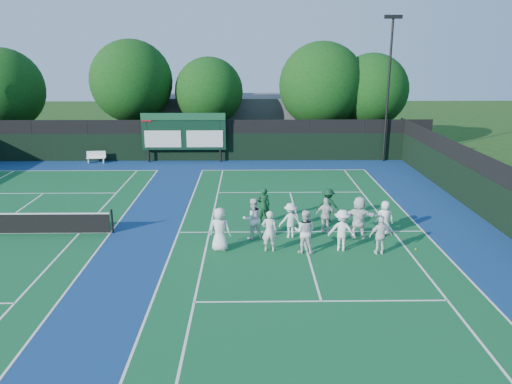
{
  "coord_description": "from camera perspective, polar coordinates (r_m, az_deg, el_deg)",
  "views": [
    {
      "loc": [
        -2.32,
        -19.92,
        7.86
      ],
      "look_at": [
        -2.0,
        3.0,
        1.3
      ],
      "focal_mm": 35.0,
      "sensor_mm": 36.0,
      "label": 1
    }
  ],
  "objects": [
    {
      "name": "tree_e",
      "position": [
        40.8,
        13.25,
        11.06
      ],
      "size": [
        5.68,
        5.68,
        7.65
      ],
      "color": "#311F0D",
      "rests_on": "ground"
    },
    {
      "name": "tennis_ball_5",
      "position": [
        21.46,
        17.79,
        -6.22
      ],
      "size": [
        0.07,
        0.07,
        0.07
      ],
      "primitive_type": "sphere",
      "color": "#ACC617",
      "rests_on": "ground"
    },
    {
      "name": "player_front_3",
      "position": [
        20.43,
        9.79,
        -4.33
      ],
      "size": [
        1.23,
        0.88,
        1.71
      ],
      "primitive_type": "imported",
      "rotation": [
        0.0,
        0.0,
        2.9
      ],
      "color": "white",
      "rests_on": "ground"
    },
    {
      "name": "player_back_1",
      "position": [
        21.57,
        3.95,
        -3.26
      ],
      "size": [
        1.08,
        0.73,
        1.54
      ],
      "primitive_type": "imported",
      "rotation": [
        0.0,
        0.0,
        3.31
      ],
      "color": "white",
      "rests_on": "ground"
    },
    {
      "name": "coach_left",
      "position": [
        23.33,
        0.87,
        -1.53
      ],
      "size": [
        0.66,
        0.48,
        1.69
      ],
      "primitive_type": "imported",
      "rotation": [
        0.0,
        0.0,
        3.27
      ],
      "color": "#0F391E",
      "rests_on": "ground"
    },
    {
      "name": "player_front_1",
      "position": [
        20.05,
        1.54,
        -4.49
      ],
      "size": [
        0.65,
        0.46,
        1.71
      ],
      "primitive_type": "imported",
      "rotation": [
        0.0,
        0.0,
        3.07
      ],
      "color": "silver",
      "rests_on": "ground"
    },
    {
      "name": "player_back_4",
      "position": [
        22.57,
        14.49,
        -2.87
      ],
      "size": [
        0.81,
        0.58,
        1.54
      ],
      "primitive_type": "imported",
      "rotation": [
        0.0,
        0.0,
        3.01
      ],
      "color": "white",
      "rests_on": "ground"
    },
    {
      "name": "scoreboard",
      "position": [
        36.26,
        -8.28,
        6.81
      ],
      "size": [
        6.0,
        0.21,
        3.55
      ],
      "color": "black",
      "rests_on": "ground"
    },
    {
      "name": "player_back_0",
      "position": [
        21.34,
        -0.38,
        -3.06
      ],
      "size": [
        1.04,
        0.91,
        1.8
      ],
      "primitive_type": "imported",
      "rotation": [
        0.0,
        0.0,
        3.44
      ],
      "color": "white",
      "rests_on": "ground"
    },
    {
      "name": "tree_b",
      "position": [
        40.56,
        -13.78,
        11.97
      ],
      "size": [
        6.32,
        6.32,
        8.67
      ],
      "color": "#311F0D",
      "rests_on": "ground"
    },
    {
      "name": "divider_fence_right",
      "position": [
        24.66,
        26.57,
        -1.05
      ],
      "size": [
        0.08,
        32.0,
        3.0
      ],
      "color": "black",
      "rests_on": "ground"
    },
    {
      "name": "player_front_4",
      "position": [
        20.4,
        14.05,
        -4.85
      ],
      "size": [
        0.94,
        0.46,
        1.55
      ],
      "primitive_type": "imported",
      "rotation": [
        0.0,
        0.0,
        3.24
      ],
      "color": "white",
      "rests_on": "ground"
    },
    {
      "name": "player_back_3",
      "position": [
        21.88,
        11.66,
        -2.84
      ],
      "size": [
        1.79,
        0.87,
        1.85
      ],
      "primitive_type": "imported",
      "rotation": [
        0.0,
        0.0,
        2.95
      ],
      "color": "white",
      "rests_on": "ground"
    },
    {
      "name": "light_pole_right",
      "position": [
        36.98,
        15.0,
        13.03
      ],
      "size": [
        1.2,
        0.3,
        10.12
      ],
      "color": "black",
      "rests_on": "ground"
    },
    {
      "name": "tennis_ball_0",
      "position": [
        20.22,
        4.88,
        -6.87
      ],
      "size": [
        0.07,
        0.07,
        0.07
      ],
      "primitive_type": "sphere",
      "color": "#ACC617",
      "rests_on": "ground"
    },
    {
      "name": "tree_a",
      "position": [
        43.89,
        -26.74,
        10.21
      ],
      "size": [
        6.34,
        6.34,
        8.06
      ],
      "color": "#311F0D",
      "rests_on": "ground"
    },
    {
      "name": "tennis_ball_4",
      "position": [
        23.17,
        4.56,
        -3.82
      ],
      "size": [
        0.07,
        0.07,
        0.07
      ],
      "primitive_type": "sphere",
      "color": "#ACC617",
      "rests_on": "ground"
    },
    {
      "name": "player_front_2",
      "position": [
        20.02,
        5.59,
        -4.49
      ],
      "size": [
        1.01,
        0.87,
        1.78
      ],
      "primitive_type": "imported",
      "rotation": [
        0.0,
        0.0,
        2.88
      ],
      "color": "silver",
      "rests_on": "ground"
    },
    {
      "name": "coach_right",
      "position": [
        23.63,
        8.22,
        -1.53
      ],
      "size": [
        1.19,
        0.88,
        1.64
      ],
      "primitive_type": "imported",
      "rotation": [
        0.0,
        0.0,
        2.86
      ],
      "color": "#0E331B",
      "rests_on": "ground"
    },
    {
      "name": "player_back_2",
      "position": [
        22.27,
        7.99,
        -2.66
      ],
      "size": [
        1.0,
        0.57,
        1.61
      ],
      "primitive_type": "imported",
      "rotation": [
        0.0,
        0.0,
        2.94
      ],
      "color": "silver",
      "rests_on": "ground"
    },
    {
      "name": "bench",
      "position": [
        37.69,
        -17.8,
        3.88
      ],
      "size": [
        1.36,
        0.45,
        0.85
      ],
      "color": "white",
      "rests_on": "ground"
    },
    {
      "name": "court_apron",
      "position": [
        22.65,
        -10.13,
        -4.59
      ],
      "size": [
        34.0,
        32.0,
        0.01
      ],
      "primitive_type": "cube",
      "color": "navy",
      "rests_on": "ground"
    },
    {
      "name": "tree_d",
      "position": [
        40.02,
        7.73,
        11.76
      ],
      "size": [
        6.66,
        6.66,
        8.52
      ],
      "color": "#311F0D",
      "rests_on": "ground"
    },
    {
      "name": "tennis_ball_1",
      "position": [
        24.86,
        8.98,
        -2.58
      ],
      "size": [
        0.07,
        0.07,
        0.07
      ],
      "primitive_type": "sphere",
      "color": "#ACC617",
      "rests_on": "ground"
    },
    {
      "name": "clubhouse",
      "position": [
        44.31,
        -0.38,
        8.37
      ],
      "size": [
        18.0,
        6.0,
        4.0
      ],
      "primitive_type": "cube",
      "color": "#515155",
      "rests_on": "ground"
    },
    {
      "name": "back_fence",
      "position": [
        36.69,
        -6.57,
        5.66
      ],
      "size": [
        34.0,
        0.08,
        3.0
      ],
      "color": "black",
      "rests_on": "ground"
    },
    {
      "name": "near_court",
      "position": [
        22.46,
        5.2,
        -4.55
      ],
      "size": [
        11.05,
        23.85,
        0.01
      ],
      "color": "#105128",
      "rests_on": "ground"
    },
    {
      "name": "tree_c",
      "position": [
        39.74,
        -5.17,
        11.18
      ],
      "size": [
        5.28,
        5.28,
        7.37
      ],
      "color": "#311F0D",
      "rests_on": "ground"
    },
    {
      "name": "player_front_0",
      "position": [
        20.17,
        -4.15,
        -4.28
      ],
      "size": [
        0.99,
        0.77,
        1.79
      ],
      "primitive_type": "imported",
      "rotation": [
        0.0,
        0.0,
        2.9
      ],
      "color": "white",
      "rests_on": "ground"
    },
    {
      "name": "ground",
      "position": [
        21.54,
        5.46,
        -5.51
      ],
      "size": [
        120.0,
        120.0,
        0.0
      ],
      "primitive_type": "plane",
      "color": "#193B10",
      "rests_on": "ground"
    }
  ]
}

